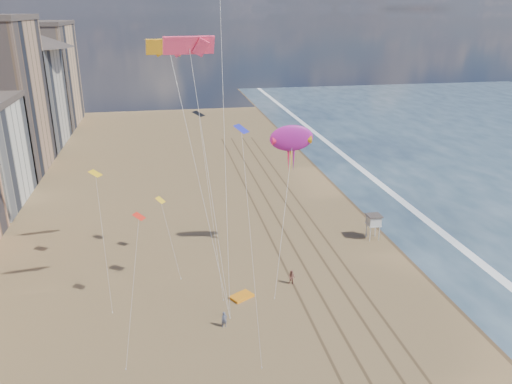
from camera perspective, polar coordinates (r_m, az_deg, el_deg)
wet_sand at (r=81.96m, az=14.54°, el=-1.88°), size 260.00×260.00×0.00m
foam at (r=83.77m, az=17.15°, el=-1.65°), size 260.00×260.00×0.00m
tracks at (r=67.91m, az=5.28°, el=-6.01°), size 7.68×120.00×0.01m
lifeguard_stand at (r=70.08m, az=13.30°, el=-3.19°), size 1.96×1.96×3.53m
grounded_kite at (r=56.12m, az=-1.66°, el=-11.84°), size 2.88×2.56×0.28m
show_kite at (r=60.54m, az=4.08°, el=6.11°), size 4.93×5.92×18.78m
kite_flyer_a at (r=51.31m, az=-3.64°, el=-14.34°), size 0.68×0.52×1.68m
kite_flyer_b at (r=58.29m, az=4.12°, el=-9.71°), size 1.08×1.01×1.77m
small_kites at (r=55.75m, az=-10.26°, el=3.33°), size 17.43×14.37×12.25m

